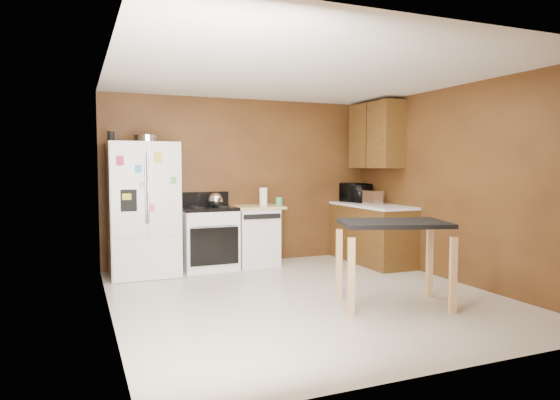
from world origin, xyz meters
TOP-DOWN VIEW (x-y plane):
  - floor at (0.00, 0.00)m, footprint 4.50×4.50m
  - ceiling at (0.00, 0.00)m, footprint 4.50×4.50m
  - wall_back at (0.00, 2.25)m, footprint 4.20×0.00m
  - wall_front at (0.00, -2.25)m, footprint 4.20×0.00m
  - wall_left at (-2.10, 0.00)m, footprint 0.00×4.50m
  - wall_right at (2.10, 0.00)m, footprint 0.00×4.50m
  - roasting_pan at (-1.48, 1.85)m, footprint 0.38×0.38m
  - pen_cup at (-1.95, 1.79)m, footprint 0.09×0.09m
  - kettle at (-0.54, 1.87)m, footprint 0.20×0.20m
  - paper_towel at (0.17, 1.85)m, footprint 0.13×0.13m
  - green_canister at (0.48, 1.98)m, footprint 0.13×0.13m
  - toaster at (1.77, 1.38)m, footprint 0.19×0.30m
  - microwave at (1.81, 1.94)m, footprint 0.45×0.57m
  - refrigerator at (-1.55, 1.86)m, footprint 0.90×0.80m
  - gas_range at (-0.64, 1.92)m, footprint 0.76×0.68m
  - dishwasher at (0.08, 1.95)m, footprint 0.78×0.63m
  - right_cabinets at (1.84, 1.48)m, footprint 0.63×1.58m
  - island at (0.71, -0.66)m, footprint 1.27×1.03m

SIDE VIEW (x-z plane):
  - floor at x=0.00m, z-range 0.00..0.00m
  - dishwasher at x=0.08m, z-range 0.01..0.90m
  - gas_range at x=-0.64m, z-range -0.09..1.01m
  - island at x=0.71m, z-range 0.30..1.21m
  - refrigerator at x=-1.55m, z-range 0.00..1.80m
  - right_cabinets at x=1.84m, z-range -0.32..2.13m
  - green_canister at x=0.48m, z-range 0.89..1.01m
  - kettle at x=-0.54m, z-range 0.90..1.10m
  - toaster at x=1.77m, z-range 0.90..1.11m
  - paper_towel at x=0.17m, z-range 0.89..1.16m
  - microwave at x=1.81m, z-range 0.90..1.17m
  - wall_back at x=0.00m, z-range -0.85..3.35m
  - wall_front at x=0.00m, z-range -0.85..3.35m
  - wall_left at x=-2.10m, z-range -1.00..3.50m
  - wall_right at x=2.10m, z-range -1.00..3.50m
  - roasting_pan at x=-1.48m, z-range 1.80..1.90m
  - pen_cup at x=-1.95m, z-range 1.80..1.93m
  - ceiling at x=0.00m, z-range 2.50..2.50m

